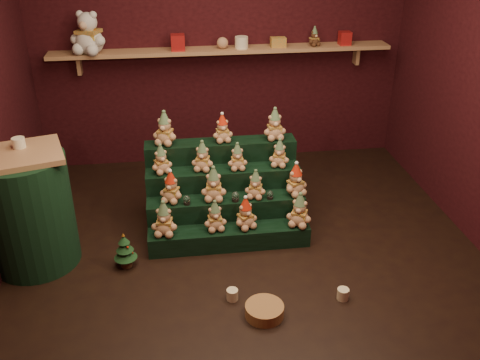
{
  "coord_description": "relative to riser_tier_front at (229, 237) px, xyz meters",
  "views": [
    {
      "loc": [
        -0.57,
        -3.73,
        2.68
      ],
      "look_at": [
        -0.03,
        0.25,
        0.59
      ],
      "focal_mm": 40.0,
      "sensor_mm": 36.0,
      "label": 1
    }
  ],
  "objects": [
    {
      "name": "ground",
      "position": [
        0.14,
        -0.14,
        -0.09
      ],
      "size": [
        4.0,
        4.0,
        0.0
      ],
      "primitive_type": "plane",
      "color": "black",
      "rests_on": "ground"
    },
    {
      "name": "back_wall",
      "position": [
        0.14,
        1.91,
        1.31
      ],
      "size": [
        4.0,
        0.1,
        2.8
      ],
      "primitive_type": "cube",
      "color": "black",
      "rests_on": "ground"
    },
    {
      "name": "front_wall",
      "position": [
        0.14,
        -2.19,
        1.31
      ],
      "size": [
        4.0,
        0.1,
        2.8
      ],
      "primitive_type": "cube",
      "color": "black",
      "rests_on": "ground"
    },
    {
      "name": "back_shelf",
      "position": [
        0.14,
        1.73,
        1.2
      ],
      "size": [
        3.6,
        0.26,
        0.24
      ],
      "color": "#A57852",
      "rests_on": "ground"
    },
    {
      "name": "riser_tier_front",
      "position": [
        0.0,
        0.0,
        0.0
      ],
      "size": [
        1.4,
        0.22,
        0.18
      ],
      "primitive_type": "cube",
      "color": "black",
      "rests_on": "ground"
    },
    {
      "name": "riser_tier_midfront",
      "position": [
        0.0,
        0.22,
        0.09
      ],
      "size": [
        1.4,
        0.22,
        0.36
      ],
      "primitive_type": "cube",
      "color": "black",
      "rests_on": "ground"
    },
    {
      "name": "riser_tier_midback",
      "position": [
        0.0,
        0.44,
        0.18
      ],
      "size": [
        1.4,
        0.22,
        0.54
      ],
      "primitive_type": "cube",
      "color": "black",
      "rests_on": "ground"
    },
    {
      "name": "riser_tier_back",
      "position": [
        0.0,
        0.66,
        0.27
      ],
      "size": [
        1.4,
        0.22,
        0.72
      ],
      "primitive_type": "cube",
      "color": "black",
      "rests_on": "ground"
    },
    {
      "name": "teddy_0",
      "position": [
        -0.55,
        -0.01,
        0.24
      ],
      "size": [
        0.25,
        0.23,
        0.31
      ],
      "primitive_type": null,
      "rotation": [
        0.0,
        0.0,
        -0.17
      ],
      "color": "tan",
      "rests_on": "riser_tier_front"
    },
    {
      "name": "teddy_1",
      "position": [
        -0.12,
        0.01,
        0.23
      ],
      "size": [
        0.21,
        0.2,
        0.27
      ],
      "primitive_type": null,
      "rotation": [
        0.0,
        0.0,
        0.12
      ],
      "color": "tan",
      "rests_on": "riser_tier_front"
    },
    {
      "name": "teddy_2",
      "position": [
        0.14,
        0.01,
        0.23
      ],
      "size": [
        0.26,
        0.25,
        0.28
      ],
      "primitive_type": null,
      "rotation": [
        0.0,
        0.0,
        0.43
      ],
      "color": "tan",
      "rests_on": "riser_tier_front"
    },
    {
      "name": "teddy_3",
      "position": [
        0.61,
        -0.02,
        0.24
      ],
      "size": [
        0.28,
        0.27,
        0.31
      ],
      "primitive_type": null,
      "rotation": [
        0.0,
        0.0,
        -0.46
      ],
      "color": "tan",
      "rests_on": "riser_tier_front"
    },
    {
      "name": "teddy_4",
      "position": [
        -0.48,
        0.23,
        0.41
      ],
      "size": [
        0.26,
        0.25,
        0.28
      ],
      "primitive_type": null,
      "rotation": [
        0.0,
        0.0,
        -0.43
      ],
      "color": "tan",
      "rests_on": "riser_tier_midfront"
    },
    {
      "name": "teddy_5",
      "position": [
        -0.11,
        0.22,
        0.42
      ],
      "size": [
        0.24,
        0.22,
        0.31
      ],
      "primitive_type": null,
      "rotation": [
        0.0,
        0.0,
        -0.12
      ],
      "color": "tan",
      "rests_on": "riser_tier_midfront"
    },
    {
      "name": "teddy_6",
      "position": [
        0.26,
        0.21,
        0.4
      ],
      "size": [
        0.23,
        0.22,
        0.26
      ],
      "primitive_type": null,
      "rotation": [
        0.0,
        0.0,
        -0.33
      ],
      "color": "tan",
      "rests_on": "riser_tier_midfront"
    },
    {
      "name": "teddy_7",
      "position": [
        0.62,
        0.21,
        0.42
      ],
      "size": [
        0.27,
        0.26,
        0.3
      ],
      "primitive_type": null,
      "rotation": [
        0.0,
        0.0,
        0.42
      ],
      "color": "tan",
      "rests_on": "riser_tier_midfront"
    },
    {
      "name": "teddy_8",
      "position": [
        -0.55,
        0.45,
        0.58
      ],
      "size": [
        0.24,
        0.23,
        0.26
      ],
      "primitive_type": null,
      "rotation": [
        0.0,
        0.0,
        0.38
      ],
      "color": "tan",
      "rests_on": "riser_tier_midback"
    },
    {
      "name": "teddy_9",
      "position": [
        -0.18,
        0.45,
        0.59
      ],
      "size": [
        0.24,
        0.22,
        0.27
      ],
      "primitive_type": null,
      "rotation": [
        0.0,
        0.0,
        -0.28
      ],
      "color": "tan",
      "rests_on": "riser_tier_midback"
    },
    {
      "name": "teddy_10",
      "position": [
        0.13,
        0.43,
        0.57
      ],
      "size": [
        0.18,
        0.16,
        0.25
      ],
      "primitive_type": null,
      "rotation": [
        0.0,
        0.0,
        0.03
      ],
      "color": "tan",
      "rests_on": "riser_tier_midback"
    },
    {
      "name": "teddy_11",
      "position": [
        0.51,
        0.44,
        0.58
      ],
      "size": [
        0.23,
        0.22,
        0.26
      ],
      "primitive_type": null,
      "rotation": [
        0.0,
        0.0,
        -0.35
      ],
      "color": "tan",
      "rests_on": "riser_tier_midback"
    },
    {
      "name": "teddy_12",
      "position": [
        -0.5,
        0.67,
        0.78
      ],
      "size": [
        0.28,
        0.26,
        0.31
      ],
      "primitive_type": null,
      "rotation": [
        0.0,
        0.0,
        -0.37
      ],
      "color": "tan",
      "rests_on": "riser_tier_back"
    },
    {
      "name": "teddy_13",
      "position": [
        0.02,
        0.66,
        0.76
      ],
      "size": [
        0.21,
        0.19,
        0.26
      ],
      "primitive_type": null,
      "rotation": [
        0.0,
        0.0,
        0.14
      ],
      "color": "tan",
      "rests_on": "riser_tier_back"
    },
    {
      "name": "teddy_14",
      "position": [
        0.5,
        0.65,
        0.78
      ],
      "size": [
        0.22,
        0.2,
        0.3
      ],
      "primitive_type": null,
      "rotation": [
        0.0,
        0.0,
        0.06
      ],
      "color": "tan",
      "rests_on": "riser_tier_back"
    },
    {
      "name": "snow_globe_a",
      "position": [
        -0.35,
        0.16,
        0.31
      ],
      "size": [
        0.06,
        0.06,
        0.08
      ],
      "color": "black",
      "rests_on": "riser_tier_midfront"
    },
    {
      "name": "snow_globe_b",
      "position": [
        0.07,
        0.16,
        0.31
      ],
      "size": [
        0.07,
        0.07,
        0.09
      ],
      "color": "black",
      "rests_on": "riser_tier_midfront"
    },
    {
      "name": "snow_globe_c",
      "position": [
        0.38,
        0.16,
        0.31
      ],
      "size": [
        0.06,
        0.06,
        0.08
      ],
      "color": "black",
      "rests_on": "riser_tier_midfront"
    },
    {
      "name": "side_table",
      "position": [
        -1.62,
        0.01,
        0.4
      ],
      "size": [
        0.77,
        0.7,
        1.0
      ],
      "rotation": [
        0.0,
        0.0,
        0.27
      ],
      "color": "#A57852",
      "rests_on": "ground"
    },
    {
      "name": "table_ornament",
      "position": [
        -1.62,
        0.11,
        0.95
      ],
      "size": [
        0.1,
        0.1,
        0.08
      ],
      "primitive_type": "cylinder",
      "color": "beige",
      "rests_on": "side_table"
    },
    {
      "name": "mini_christmas_tree",
      "position": [
        -0.88,
        -0.17,
        0.07
      ],
      "size": [
        0.19,
        0.19,
        0.32
      ],
      "rotation": [
        0.0,
        0.0,
        -0.32
      ],
      "color": "#422817",
      "rests_on": "ground"
    },
    {
      "name": "mug_left",
      "position": [
        -0.06,
        -0.71,
        -0.05
      ],
      "size": [
        0.09,
        0.09,
        0.09
      ],
      "primitive_type": "cylinder",
      "color": "beige",
      "rests_on": "ground"
    },
    {
      "name": "mug_right",
      "position": [
        0.77,
        -0.81,
        -0.04
      ],
      "size": [
        0.09,
        0.09,
        0.09
      ],
      "primitive_type": "cylinder",
      "color": "beige",
      "rests_on": "ground"
    },
    {
      "name": "wicker_basket",
      "position": [
        0.15,
        -0.92,
        -0.05
      ],
      "size": [
        0.35,
        0.35,
        0.09
      ],
      "primitive_type": "cylinder",
      "rotation": [
        0.0,
        0.0,
        -0.27
      ],
      "color": "#9D713F",
      "rests_on": "ground"
    },
    {
      "name": "white_bear",
      "position": [
        -1.21,
        1.7,
        1.49
      ],
      "size": [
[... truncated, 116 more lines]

